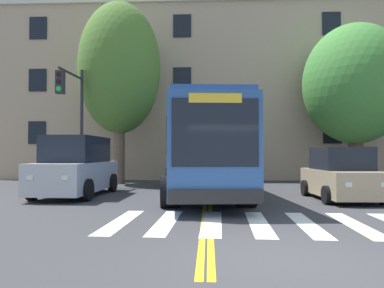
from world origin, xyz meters
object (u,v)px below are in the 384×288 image
Objects in this scene: city_bus at (201,148)px; car_silver_near_lane at (77,168)px; street_tree_curbside_large at (355,84)px; street_tree_curbside_small at (120,68)px; car_tan_far_lane at (341,176)px; traffic_light_far_corner at (73,107)px.

city_bus is 2.17× the size of car_silver_near_lane.
street_tree_curbside_large is at bearing 25.53° from car_silver_near_lane.
street_tree_curbside_large is (12.96, 6.19, 4.26)m from car_silver_near_lane.
street_tree_curbside_small is at bearing -177.84° from street_tree_curbside_large.
city_bus is 8.24m from street_tree_curbside_small.
city_bus reaches higher than car_silver_near_lane.
street_tree_curbside_large is 12.73m from street_tree_curbside_small.
car_silver_near_lane is 14.97m from street_tree_curbside_large.
city_bus is 2.72× the size of car_tan_far_lane.
car_silver_near_lane is 9.76m from car_tan_far_lane.
car_silver_near_lane is 4.06m from traffic_light_far_corner.
car_silver_near_lane is at bearing 175.22° from car_tan_far_lane.
street_tree_curbside_small reaches higher than traffic_light_far_corner.
city_bus is at bearing -49.83° from street_tree_curbside_small.
traffic_light_far_corner is at bearing 112.98° from car_silver_near_lane.
street_tree_curbside_small reaches higher than car_tan_far_lane.
car_tan_far_lane is at bearing -18.29° from traffic_light_far_corner.
street_tree_curbside_large is (8.18, 5.82, 3.49)m from city_bus.
traffic_light_far_corner is (-1.18, 2.79, 2.70)m from car_silver_near_lane.
car_silver_near_lane is 0.51× the size of street_tree_curbside_small.
street_tree_curbside_large is at bearing 2.16° from street_tree_curbside_small.
street_tree_curbside_large is at bearing 35.42° from city_bus.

